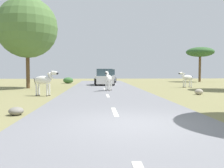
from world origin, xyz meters
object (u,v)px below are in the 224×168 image
bush_0 (68,80)px  car_0 (104,78)px  rock_1 (199,92)px  zebra_1 (187,78)px  tree_0 (27,28)px  car_1 (109,76)px  zebra_2 (44,80)px  tree_2 (200,52)px  zebra_0 (108,79)px  rock_3 (16,111)px

bush_0 → car_0: bearing=-47.0°
bush_0 → rock_1: 18.99m
zebra_1 → tree_0: bearing=73.1°
car_1 → tree_0: bearing=-122.3°
zebra_2 → tree_0: size_ratio=0.20×
car_1 → tree_2: (13.35, 1.25, 3.43)m
zebra_0 → zebra_1: (7.59, 4.13, -0.06)m
zebra_0 → zebra_2: 5.25m
tree_0 → bush_0: tree_0 is taller
zebra_2 → rock_1: (9.89, 0.16, -0.77)m
rock_1 → zebra_0: bearing=151.9°
zebra_0 → tree_2: (14.06, 16.44, 3.31)m
car_1 → tree_2: 13.84m
zebra_1 → bush_0: 14.96m
tree_0 → zebra_1: bearing=0.7°
bush_0 → tree_0: bearing=-106.0°
car_0 → zebra_2: bearing=-111.7°
zebra_2 → tree_2: bearing=155.6°
rock_1 → bush_0: bearing=122.8°
bush_0 → rock_1: bush_0 is taller
tree_0 → zebra_0: bearing=-29.2°
car_0 → rock_3: car_0 is taller
bush_0 → zebra_1: bearing=-35.8°
zebra_0 → zebra_1: 8.65m
zebra_2 → bush_0: 16.14m
rock_3 → zebra_2: bearing=93.9°
rock_3 → tree_0: bearing=103.7°
zebra_0 → rock_1: (5.76, -3.08, -0.78)m
car_0 → rock_3: size_ratio=8.12×
zebra_2 → car_1: size_ratio=0.38×
zebra_2 → car_0: car_0 is taller
zebra_1 → bush_0: size_ratio=1.23×
tree_2 → car_0: bearing=-149.7°
zebra_1 → rock_1: 7.48m
rock_1 → rock_3: bearing=-143.6°
tree_2 → rock_1: tree_2 is taller
tree_2 → zebra_0: bearing=-130.5°
car_1 → rock_3: 25.61m
zebra_0 → tree_2: 21.88m
zebra_2 → rock_3: bearing=22.2°
rock_1 → rock_3: (-9.44, -6.95, -0.05)m
zebra_2 → car_0: bearing=178.9°
bush_0 → car_1: bearing=23.8°
tree_2 → car_1: bearing=-174.6°
zebra_1 → car_1: bearing=14.4°
zebra_1 → rock_3: size_ratio=2.89×
zebra_1 → bush_0: zebra_1 is taller
bush_0 → rock_3: bush_0 is taller
zebra_1 → car_0: (-7.72, 4.01, -0.06)m
zebra_2 → car_1: bearing=-176.4°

